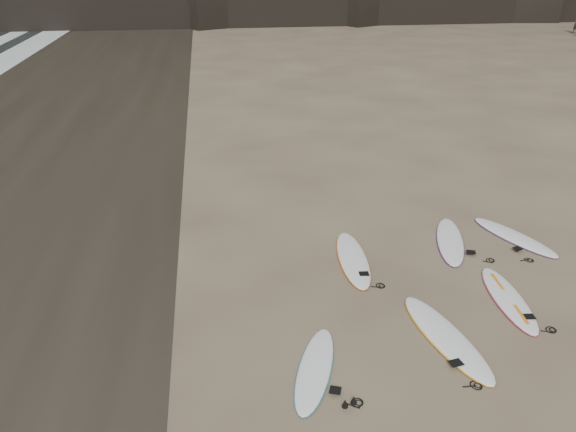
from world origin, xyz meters
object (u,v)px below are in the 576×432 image
surfboard_1 (446,337)px  surfboard_2 (508,299)px  surfboard_0 (315,368)px  surfboard_5 (353,259)px  surfboard_6 (450,241)px  surfboard_7 (514,237)px

surfboard_1 → surfboard_2: 1.98m
surfboard_0 → surfboard_5: bearing=86.5°
surfboard_2 → surfboard_6: 2.51m
surfboard_2 → surfboard_6: bearing=99.0°
surfboard_0 → surfboard_1: bearing=31.3°
surfboard_2 → surfboard_7: (1.46, 2.49, 0.00)m
surfboard_6 → surfboard_7: 1.63m
surfboard_2 → surfboard_5: size_ratio=0.93×
surfboard_1 → surfboard_5: bearing=97.4°
surfboard_7 → surfboard_2: bearing=-142.7°
surfboard_5 → surfboard_6: size_ratio=1.04×
surfboard_1 → surfboard_7: surfboard_1 is taller
surfboard_0 → surfboard_7: bearing=55.2°
surfboard_0 → surfboard_6: 5.67m
surfboard_5 → surfboard_1: bearing=-67.7°
surfboard_2 → surfboard_5: bearing=148.6°
surfboard_5 → surfboard_2: bearing=-32.2°
surfboard_1 → surfboard_2: surfboard_1 is taller
surfboard_7 → surfboard_1: bearing=-154.7°
surfboard_6 → surfboard_1: bearing=-95.5°
surfboard_6 → surfboard_7: bearing=17.7°
surfboard_0 → surfboard_1: (2.49, 0.49, 0.01)m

